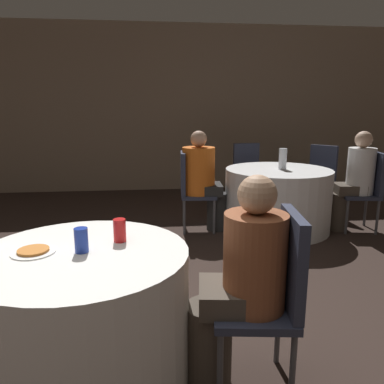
% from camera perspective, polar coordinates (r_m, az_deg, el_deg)
% --- Properties ---
extents(wall_back, '(16.00, 0.06, 2.80)m').
position_cam_1_polar(wall_back, '(6.61, -10.63, 12.28)').
color(wall_back, gray).
rests_on(wall_back, ground_plane).
extents(table_near, '(1.06, 1.06, 0.72)m').
position_cam_1_polar(table_near, '(2.08, -15.93, -18.06)').
color(table_near, white).
rests_on(table_near, ground_plane).
extents(table_far, '(1.23, 1.23, 0.72)m').
position_cam_1_polar(table_far, '(4.54, 12.85, -1.08)').
color(table_far, white).
rests_on(table_far, ground_plane).
extents(chair_near_east, '(0.45, 0.45, 0.92)m').
position_cam_1_polar(chair_near_east, '(1.95, 12.29, -14.04)').
color(chair_near_east, '#2D3347').
rests_on(chair_near_east, ground_plane).
extents(chair_far_northeast, '(0.56, 0.56, 0.92)m').
position_cam_1_polar(chair_far_northeast, '(5.39, 18.87, 2.66)').
color(chair_far_northeast, '#2D3347').
rests_on(chair_far_northeast, ground_plane).
extents(chair_far_north, '(0.44, 0.44, 0.92)m').
position_cam_1_polar(chair_far_north, '(5.44, 8.49, 3.29)').
color(chair_far_north, '#2D3347').
rests_on(chair_far_north, ground_plane).
extents(chair_far_east, '(0.46, 0.46, 0.92)m').
position_cam_1_polar(chair_far_east, '(4.79, 25.22, 0.97)').
color(chair_far_east, '#2D3347').
rests_on(chair_far_east, ground_plane).
extents(chair_far_west, '(0.43, 0.43, 0.92)m').
position_cam_1_polar(chair_far_west, '(4.34, -0.28, 1.10)').
color(chair_far_west, '#2D3347').
rests_on(chair_far_west, ground_plane).
extents(person_floral_shirt, '(0.49, 0.33, 1.11)m').
position_cam_1_polar(person_floral_shirt, '(1.92, 7.04, -14.04)').
color(person_floral_shirt, '#4C4238').
rests_on(person_floral_shirt, ground_plane).
extents(person_white_shirt, '(0.49, 0.34, 1.16)m').
position_cam_1_polar(person_white_shirt, '(4.72, 23.34, 1.38)').
color(person_white_shirt, '#4C4238').
rests_on(person_white_shirt, ground_plane).
extents(person_orange_shirt, '(0.53, 0.38, 1.17)m').
position_cam_1_polar(person_orange_shirt, '(4.34, 1.77, 1.89)').
color(person_orange_shirt, '#282828').
rests_on(person_orange_shirt, ground_plane).
extents(pizza_plate_near, '(0.21, 0.21, 0.02)m').
position_cam_1_polar(pizza_plate_near, '(2.00, -23.02, -8.30)').
color(pizza_plate_near, white).
rests_on(pizza_plate_near, table_near).
extents(soda_can_blue, '(0.07, 0.07, 0.12)m').
position_cam_1_polar(soda_can_blue, '(1.91, -16.52, -7.06)').
color(soda_can_blue, '#1E38A5').
rests_on(soda_can_blue, table_near).
extents(soda_can_red, '(0.07, 0.07, 0.12)m').
position_cam_1_polar(soda_can_red, '(2.01, -10.96, -5.75)').
color(soda_can_red, red).
rests_on(soda_can_red, table_near).
extents(bottle_far, '(0.09, 0.09, 0.24)m').
position_cam_1_polar(bottle_far, '(4.46, 13.66, 4.93)').
color(bottle_far, silver).
rests_on(bottle_far, table_far).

